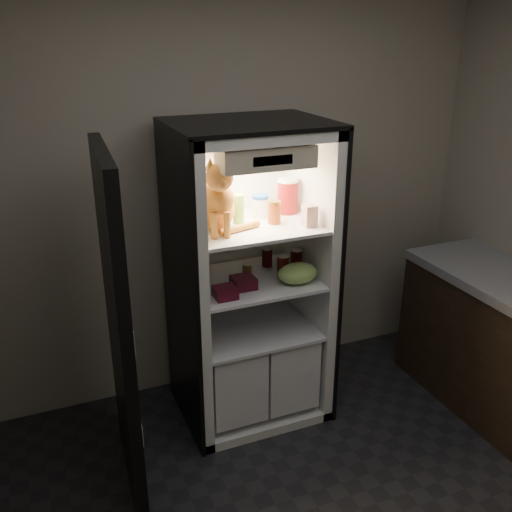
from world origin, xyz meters
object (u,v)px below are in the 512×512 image
(parmesan_shaker, at_px, (238,209))
(mayo_tub, at_px, (260,206))
(soda_can_a, at_px, (267,257))
(soda_can_b, at_px, (296,260))
(pepper_jar, at_px, (288,196))
(berry_box_left, at_px, (225,292))
(refrigerator, at_px, (248,296))
(condiment_jar, at_px, (247,269))
(soda_can_c, at_px, (283,266))
(grape_bag, at_px, (298,273))
(salsa_jar, at_px, (274,212))
(tabby_cat, at_px, (216,202))
(berry_box_right, at_px, (243,282))
(cream_carton, at_px, (310,216))

(parmesan_shaker, height_order, mayo_tub, parmesan_shaker)
(soda_can_a, xyz_separation_m, soda_can_b, (0.14, -0.12, 0.01))
(pepper_jar, relative_size, berry_box_left, 1.73)
(refrigerator, distance_m, soda_can_b, 0.38)
(condiment_jar, bearing_deg, pepper_jar, 10.75)
(soda_can_a, xyz_separation_m, soda_can_c, (0.03, -0.18, 0.01))
(grape_bag, bearing_deg, salsa_jar, 131.37)
(salsa_jar, xyz_separation_m, soda_can_a, (0.04, 0.19, -0.36))
(refrigerator, distance_m, parmesan_shaker, 0.59)
(parmesan_shaker, distance_m, berry_box_left, 0.49)
(mayo_tub, xyz_separation_m, soda_can_a, (0.07, 0.05, -0.36))
(tabby_cat, distance_m, soda_can_b, 0.70)
(pepper_jar, xyz_separation_m, berry_box_right, (-0.38, -0.21, -0.42))
(mayo_tub, height_order, soda_can_a, mayo_tub)
(pepper_jar, xyz_separation_m, condiment_jar, (-0.29, -0.06, -0.42))
(cream_carton, height_order, soda_can_b, cream_carton)
(tabby_cat, distance_m, cream_carton, 0.54)
(mayo_tub, xyz_separation_m, berry_box_right, (-0.19, -0.20, -0.39))
(grape_bag, bearing_deg, soda_can_a, 101.66)
(mayo_tub, bearing_deg, berry_box_left, -140.04)
(pepper_jar, bearing_deg, refrigerator, -171.07)
(soda_can_c, bearing_deg, condiment_jar, 155.09)
(pepper_jar, distance_m, soda_can_a, 0.42)
(salsa_jar, height_order, berry_box_left, salsa_jar)
(refrigerator, distance_m, tabby_cat, 0.71)
(tabby_cat, xyz_separation_m, soda_can_a, (0.39, 0.19, -0.46))
(parmesan_shaker, xyz_separation_m, soda_can_c, (0.26, -0.08, -0.37))
(berry_box_left, relative_size, berry_box_right, 0.94)
(soda_can_c, bearing_deg, soda_can_a, 98.22)
(soda_can_b, height_order, soda_can_c, same)
(mayo_tub, distance_m, berry_box_right, 0.47)
(grape_bag, bearing_deg, cream_carton, -6.64)
(mayo_tub, bearing_deg, cream_carton, -53.14)
(cream_carton, bearing_deg, tabby_cat, 166.48)
(mayo_tub, distance_m, pepper_jar, 0.19)
(cream_carton, xyz_separation_m, berry_box_right, (-0.38, 0.07, -0.38))
(grape_bag, bearing_deg, refrigerator, 135.38)
(salsa_jar, bearing_deg, tabby_cat, 179.86)
(parmesan_shaker, relative_size, berry_box_left, 1.39)
(grape_bag, xyz_separation_m, berry_box_left, (-0.46, -0.02, -0.03))
(pepper_jar, xyz_separation_m, berry_box_left, (-0.52, -0.29, -0.43))
(cream_carton, xyz_separation_m, condiment_jar, (-0.30, 0.22, -0.37))
(salsa_jar, height_order, condiment_jar, salsa_jar)
(condiment_jar, height_order, grape_bag, grape_bag)
(mayo_tub, distance_m, soda_can_a, 0.37)
(mayo_tub, bearing_deg, soda_can_c, -53.75)
(condiment_jar, distance_m, berry_box_left, 0.33)
(soda_can_b, relative_size, grape_bag, 0.55)
(condiment_jar, xyz_separation_m, grape_bag, (0.24, -0.22, 0.02))
(pepper_jar, bearing_deg, salsa_jar, -135.64)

